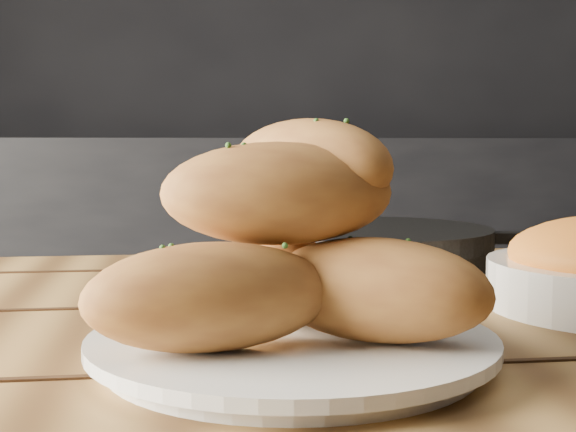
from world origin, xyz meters
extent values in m
cube|color=black|center=(0.00, 1.70, 0.45)|extent=(2.80, 0.60, 0.90)
cube|color=olive|center=(-0.62, 0.05, 0.73)|extent=(1.42, 0.85, 0.04)
cylinder|color=silver|center=(-0.59, -0.03, 0.76)|extent=(0.23, 0.23, 0.01)
cylinder|color=silver|center=(-0.59, -0.03, 0.76)|extent=(0.25, 0.25, 0.01)
ellipsoid|color=#A56A2D|center=(-0.64, -0.07, 0.80)|extent=(0.16, 0.09, 0.06)
ellipsoid|color=#A56A2D|center=(-0.54, -0.06, 0.80)|extent=(0.15, 0.13, 0.06)
ellipsoid|color=#A56A2D|center=(-0.59, 0.02, 0.80)|extent=(0.09, 0.15, 0.06)
ellipsoid|color=#A56A2D|center=(-0.60, -0.04, 0.86)|extent=(0.14, 0.07, 0.06)
ellipsoid|color=#A56A2D|center=(-0.57, -0.01, 0.87)|extent=(0.13, 0.14, 0.06)
cylinder|color=black|center=(-0.45, 0.33, 0.77)|extent=(0.26, 0.26, 0.03)
cylinder|color=black|center=(-0.45, 0.33, 0.79)|extent=(0.27, 0.27, 0.02)
cube|color=black|center=(-0.26, 0.33, 0.78)|extent=(0.14, 0.03, 0.01)
camera|label=1|loc=(-0.66, -0.52, 0.89)|focal=50.00mm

